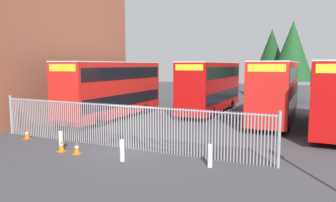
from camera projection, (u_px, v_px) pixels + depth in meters
ground_plane at (191, 123)px, 22.90m from camera, size 100.00×100.00×0.00m
depot_building_brick at (0, 45)px, 24.36m from camera, size 9.64×20.78×11.44m
palisade_fence at (118, 124)px, 15.95m from camera, size 15.62×0.14×2.35m
double_decker_bus_near_gate at (113, 88)px, 24.44m from camera, size 2.54×10.81×4.42m
double_decker_bus_behind_fence_left at (276, 89)px, 23.18m from camera, size 2.54×10.81×4.42m
double_decker_bus_behind_fence_right at (211, 85)px, 27.67m from camera, size 2.54×10.81×4.42m
double_decker_bus_far_back at (333, 93)px, 19.82m from camera, size 2.54×10.81×4.42m
bollard_near_left at (61, 141)px, 15.43m from camera, size 0.20×0.20×0.95m
bollard_center_front at (122, 151)px, 13.68m from camera, size 0.20×0.20×0.95m
bollard_near_right at (210, 156)px, 12.90m from camera, size 0.20×0.20×0.95m
traffic_cone_by_gate at (27, 134)px, 17.83m from camera, size 0.34×0.34×0.59m
traffic_cone_mid_forecourt at (61, 146)px, 15.22m from camera, size 0.34×0.34×0.59m
traffic_cone_near_kerb at (77, 148)px, 14.78m from camera, size 0.34×0.34×0.59m
tree_tall_back at (271, 53)px, 39.35m from camera, size 4.15×4.15×8.61m
tree_short_side at (292, 51)px, 35.49m from camera, size 4.70×4.70×9.08m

